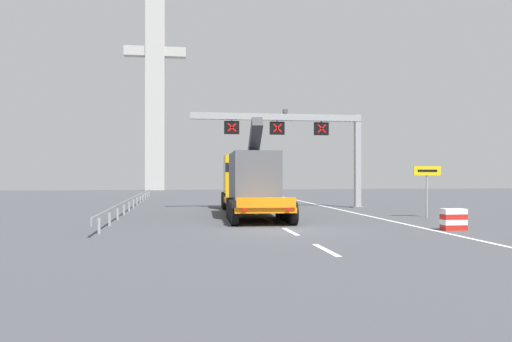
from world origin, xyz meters
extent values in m
plane|color=#424449|center=(0.00, 0.00, 0.00)|extent=(112.00, 112.00, 0.00)
cube|color=silver|center=(0.18, -6.00, 0.01)|extent=(0.20, 2.60, 0.01)
cube|color=silver|center=(0.18, -0.93, 0.01)|extent=(0.20, 2.60, 0.01)
cube|color=silver|center=(0.18, 4.14, 0.01)|extent=(0.20, 2.60, 0.01)
cube|color=silver|center=(0.18, 9.20, 0.01)|extent=(0.20, 2.60, 0.01)
cube|color=silver|center=(0.18, 14.27, 0.01)|extent=(0.20, 2.60, 0.01)
cube|color=silver|center=(0.18, 19.34, 0.01)|extent=(0.20, 2.60, 0.01)
cube|color=silver|center=(0.18, 24.41, 0.01)|extent=(0.20, 2.60, 0.01)
cube|color=silver|center=(0.18, 29.47, 0.01)|extent=(0.20, 2.60, 0.01)
cube|color=silver|center=(6.20, 12.00, 0.01)|extent=(0.20, 63.00, 0.01)
cube|color=#9EA0A5|center=(8.07, 12.89, 3.26)|extent=(0.40, 0.40, 6.52)
cube|color=slate|center=(8.07, 12.89, 0.04)|extent=(0.90, 0.90, 0.08)
cube|color=#9EA0A5|center=(2.32, 12.89, 6.27)|extent=(11.90, 0.44, 0.44)
cube|color=#4C4C51|center=(2.89, 12.89, 6.67)|extent=(0.28, 0.40, 0.28)
cube|color=black|center=(5.45, 12.89, 5.51)|extent=(1.01, 0.24, 0.88)
cube|color=#9EA0A5|center=(5.45, 12.89, 6.00)|extent=(0.08, 0.08, 0.16)
cube|color=red|center=(5.45, 12.76, 5.51)|extent=(0.61, 0.02, 0.61)
cube|color=red|center=(5.45, 12.76, 5.51)|extent=(0.61, 0.02, 0.61)
cube|color=black|center=(2.32, 12.89, 5.51)|extent=(1.01, 0.24, 0.88)
cube|color=#9EA0A5|center=(2.32, 12.89, 6.00)|extent=(0.08, 0.08, 0.16)
cube|color=red|center=(2.32, 12.76, 5.51)|extent=(0.61, 0.02, 0.61)
cube|color=red|center=(2.32, 12.76, 5.51)|extent=(0.61, 0.02, 0.61)
cube|color=black|center=(-0.81, 12.89, 5.51)|extent=(1.01, 0.24, 0.88)
cube|color=#9EA0A5|center=(-0.81, 12.89, 6.00)|extent=(0.08, 0.08, 0.16)
cube|color=red|center=(-0.81, 12.76, 5.51)|extent=(0.61, 0.02, 0.61)
cube|color=red|center=(-0.81, 12.76, 5.51)|extent=(0.61, 0.02, 0.61)
cube|color=orange|center=(-0.27, 6.17, 0.73)|extent=(3.24, 10.51, 0.24)
cube|color=orange|center=(-0.50, 0.89, 1.10)|extent=(2.66, 0.19, 0.44)
cylinder|color=black|center=(-1.81, 1.73, 0.55)|extent=(0.37, 1.11, 1.10)
cylinder|color=black|center=(0.88, 1.62, 0.55)|extent=(0.37, 1.11, 1.10)
cylinder|color=black|center=(-1.77, 2.78, 0.55)|extent=(0.37, 1.11, 1.10)
cylinder|color=black|center=(0.93, 2.66, 0.55)|extent=(0.37, 1.11, 1.10)
cylinder|color=black|center=(-1.72, 3.83, 0.55)|extent=(0.37, 1.11, 1.10)
cylinder|color=black|center=(0.97, 3.71, 0.55)|extent=(0.37, 1.11, 1.10)
cylinder|color=black|center=(-1.68, 4.88, 0.55)|extent=(0.37, 1.11, 1.10)
cylinder|color=black|center=(1.02, 4.76, 0.55)|extent=(0.37, 1.11, 1.10)
cylinder|color=black|center=(-1.64, 5.93, 0.55)|extent=(0.37, 1.11, 1.10)
cylinder|color=black|center=(1.06, 5.81, 0.55)|extent=(0.37, 1.11, 1.10)
cube|color=gold|center=(0.03, 13.26, 2.10)|extent=(2.71, 3.31, 3.10)
cube|color=black|center=(0.03, 13.26, 2.80)|extent=(2.74, 3.33, 0.60)
cylinder|color=black|center=(-1.22, 14.20, 0.55)|extent=(0.39, 1.11, 1.10)
cylinder|color=black|center=(1.35, 14.09, 0.55)|extent=(0.39, 1.11, 1.10)
cylinder|color=black|center=(-1.31, 12.20, 0.55)|extent=(0.39, 1.11, 1.10)
cylinder|color=black|center=(1.27, 12.09, 0.55)|extent=(0.39, 1.11, 1.10)
cube|color=#565B66|center=(-0.26, 6.57, 2.20)|extent=(2.62, 5.82, 2.70)
cube|color=#2D2D33|center=(-0.29, 5.71, 4.15)|extent=(0.68, 2.96, 2.29)
cube|color=red|center=(-1.48, 0.90, 0.80)|extent=(0.20, 0.07, 0.12)
cube|color=red|center=(0.48, 0.81, 0.80)|extent=(0.20, 0.07, 0.12)
cylinder|color=#9EA0A5|center=(9.03, 4.69, 1.40)|extent=(0.10, 0.10, 2.80)
cube|color=yellow|center=(9.03, 4.63, 2.54)|extent=(1.57, 0.06, 0.51)
cube|color=black|center=(9.03, 4.60, 2.54)|extent=(1.13, 0.01, 0.12)
cube|color=red|center=(7.12, -1.36, 0.11)|extent=(1.01, 0.51, 0.23)
cube|color=white|center=(7.12, -1.36, 0.34)|extent=(1.01, 0.51, 0.22)
cube|color=red|center=(7.12, -1.36, 0.56)|extent=(1.01, 0.51, 0.23)
cube|color=white|center=(7.12, -1.36, 0.79)|extent=(1.01, 0.51, 0.23)
cube|color=#999EA3|center=(-7.49, 16.12, 0.60)|extent=(0.04, 36.23, 0.32)
cube|color=#999EA3|center=(-7.43, -0.49, 0.30)|extent=(0.10, 0.10, 0.60)
cube|color=#999EA3|center=(-7.43, 2.53, 0.30)|extent=(0.10, 0.10, 0.60)
cube|color=#999EA3|center=(-7.43, 5.55, 0.30)|extent=(0.10, 0.10, 0.60)
cube|color=#999EA3|center=(-7.43, 8.57, 0.30)|extent=(0.10, 0.10, 0.60)
cube|color=#999EA3|center=(-7.43, 11.59, 0.30)|extent=(0.10, 0.10, 0.60)
cube|color=#999EA3|center=(-7.43, 14.61, 0.30)|extent=(0.10, 0.10, 0.60)
cube|color=#999EA3|center=(-7.43, 17.63, 0.30)|extent=(0.10, 0.10, 0.60)
cube|color=#999EA3|center=(-7.43, 20.65, 0.30)|extent=(0.10, 0.10, 0.60)
cube|color=#999EA3|center=(-7.43, 23.66, 0.30)|extent=(0.10, 0.10, 0.60)
cube|color=#999EA3|center=(-7.43, 26.68, 0.30)|extent=(0.10, 0.10, 0.60)
cube|color=#999EA3|center=(-7.43, 29.70, 0.30)|extent=(0.10, 0.10, 0.60)
cube|color=#999EA3|center=(-7.43, 32.72, 0.30)|extent=(0.10, 0.10, 0.60)
cube|color=#B7B7B2|center=(-7.88, 55.22, 16.52)|extent=(2.80, 2.00, 33.04)
cube|color=#B7B7B2|center=(-7.88, 55.22, 20.48)|extent=(9.00, 1.60, 1.40)
camera|label=1|loc=(-4.30, -21.19, 2.35)|focal=35.57mm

